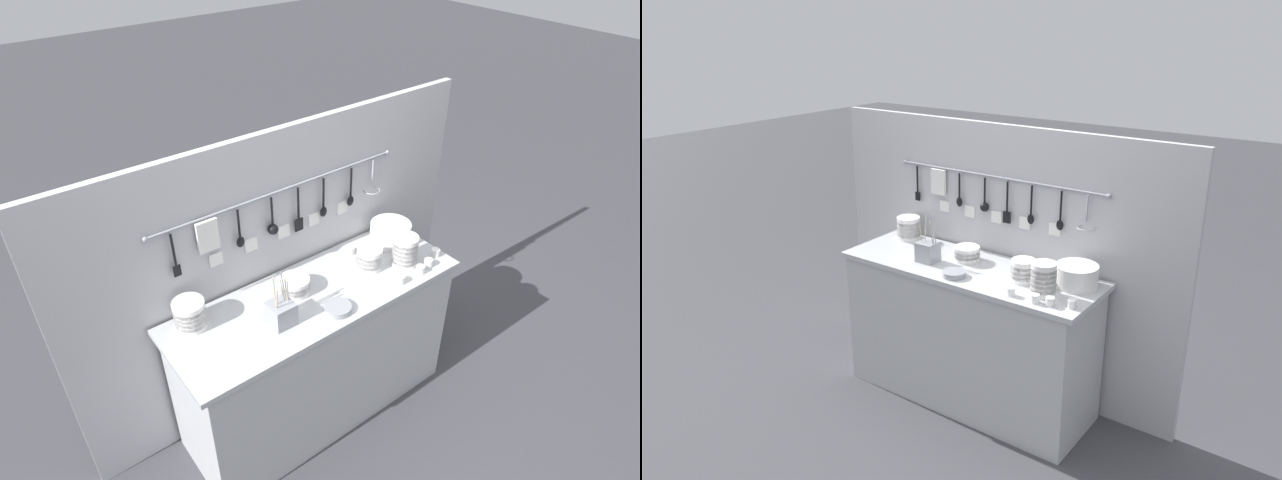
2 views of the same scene
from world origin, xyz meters
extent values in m
plane|color=#424247|center=(0.00, 0.00, 0.00)|extent=(20.00, 20.00, 0.00)
cube|color=#B7BABC|center=(0.00, 0.00, 0.85)|extent=(1.56, 0.54, 0.03)
cube|color=#B7BABC|center=(0.00, 0.00, 0.42)|extent=(1.50, 0.51, 0.84)
cube|color=#B2B2B7|center=(0.00, 0.30, 0.83)|extent=(2.36, 0.04, 1.65)
cylinder|color=#93969E|center=(0.00, 0.27, 1.35)|extent=(1.40, 0.01, 0.01)
sphere|color=#93969E|center=(-0.70, 0.27, 1.35)|extent=(0.02, 0.02, 0.02)
sphere|color=#93969E|center=(0.70, 0.27, 1.35)|extent=(0.02, 0.02, 0.02)
cylinder|color=black|center=(-0.59, 0.26, 1.25)|extent=(0.01, 0.01, 0.17)
cube|color=black|center=(-0.59, 0.26, 1.14)|extent=(0.04, 0.01, 0.06)
cylinder|color=#93969E|center=(-0.59, 0.27, 1.34)|extent=(0.00, 0.01, 0.02)
cube|color=silver|center=(-0.42, 0.26, 1.26)|extent=(0.10, 0.02, 0.16)
cylinder|color=#93969E|center=(-0.42, 0.27, 1.34)|extent=(0.01, 0.01, 0.02)
cylinder|color=black|center=(-0.26, 0.26, 1.26)|extent=(0.01, 0.01, 0.16)
ellipsoid|color=black|center=(-0.26, 0.26, 1.15)|extent=(0.04, 0.02, 0.06)
cylinder|color=#93969E|center=(-0.26, 0.27, 1.34)|extent=(0.01, 0.01, 0.02)
cylinder|color=black|center=(-0.07, 0.26, 1.25)|extent=(0.01, 0.01, 0.16)
sphere|color=black|center=(-0.07, 0.26, 1.15)|extent=(0.06, 0.06, 0.06)
cylinder|color=#93969E|center=(-0.07, 0.27, 1.34)|extent=(0.01, 0.01, 0.02)
cylinder|color=black|center=(0.08, 0.26, 1.24)|extent=(0.01, 0.01, 0.19)
cube|color=black|center=(0.08, 0.26, 1.12)|extent=(0.05, 0.01, 0.07)
cylinder|color=#93969E|center=(0.08, 0.27, 1.34)|extent=(0.01, 0.01, 0.02)
cylinder|color=black|center=(0.24, 0.26, 1.25)|extent=(0.01, 0.01, 0.17)
ellipsoid|color=black|center=(0.24, 0.26, 1.14)|extent=(0.04, 0.02, 0.06)
cylinder|color=#93969E|center=(0.24, 0.27, 1.34)|extent=(0.01, 0.01, 0.02)
cylinder|color=black|center=(0.43, 0.26, 1.25)|extent=(0.01, 0.01, 0.17)
ellipsoid|color=black|center=(0.43, 0.26, 1.14)|extent=(0.04, 0.02, 0.06)
cylinder|color=#93969E|center=(0.43, 0.27, 1.34)|extent=(0.01, 0.01, 0.02)
cylinder|color=#93969E|center=(0.59, 0.26, 1.26)|extent=(0.01, 0.01, 0.14)
torus|color=#93969E|center=(0.59, 0.26, 1.15)|extent=(0.10, 0.10, 0.01)
cylinder|color=#93969E|center=(0.59, 0.27, 1.34)|extent=(0.00, 0.01, 0.02)
cube|color=white|center=(-0.39, 0.28, 1.10)|extent=(0.07, 0.01, 0.07)
cube|color=white|center=(-0.19, 0.28, 1.10)|extent=(0.07, 0.01, 0.07)
cube|color=white|center=(0.00, 0.28, 1.10)|extent=(0.07, 0.01, 0.07)
cube|color=white|center=(0.19, 0.28, 1.10)|extent=(0.07, 0.01, 0.07)
cube|color=white|center=(0.39, 0.28, 1.10)|extent=(0.07, 0.01, 0.07)
cylinder|color=white|center=(0.35, 0.00, 0.89)|extent=(0.14, 0.14, 0.05)
cylinder|color=white|center=(0.35, 0.00, 0.92)|extent=(0.14, 0.14, 0.05)
cylinder|color=white|center=(0.35, 0.00, 0.95)|extent=(0.14, 0.14, 0.05)
cylinder|color=white|center=(0.35, 0.00, 0.97)|extent=(0.14, 0.14, 0.05)
cylinder|color=white|center=(-0.08, 0.08, 0.89)|extent=(0.15, 0.15, 0.04)
cylinder|color=white|center=(-0.08, 0.08, 0.91)|extent=(0.15, 0.15, 0.04)
cylinder|color=white|center=(-0.08, 0.08, 0.93)|extent=(0.15, 0.15, 0.04)
cylinder|color=white|center=(-0.60, 0.17, 0.89)|extent=(0.15, 0.15, 0.05)
cylinder|color=white|center=(-0.60, 0.17, 0.92)|extent=(0.15, 0.15, 0.05)
cylinder|color=white|center=(-0.60, 0.17, 0.94)|extent=(0.15, 0.15, 0.05)
cylinder|color=white|center=(-0.60, 0.17, 0.97)|extent=(0.15, 0.15, 0.05)
cylinder|color=white|center=(-0.60, 0.17, 0.99)|extent=(0.15, 0.15, 0.05)
cylinder|color=white|center=(0.52, -0.09, 0.89)|extent=(0.13, 0.13, 0.05)
cylinder|color=white|center=(0.52, -0.09, 0.92)|extent=(0.13, 0.13, 0.05)
cylinder|color=white|center=(0.52, -0.09, 0.94)|extent=(0.13, 0.13, 0.05)
cylinder|color=white|center=(0.52, -0.09, 0.97)|extent=(0.13, 0.13, 0.05)
cylinder|color=white|center=(0.52, -0.09, 1.00)|extent=(0.13, 0.13, 0.05)
cylinder|color=white|center=(0.52, -0.09, 1.02)|extent=(0.13, 0.13, 0.05)
cylinder|color=white|center=(0.62, 0.11, 0.87)|extent=(0.23, 0.23, 0.01)
cylinder|color=white|center=(0.62, 0.11, 0.88)|extent=(0.23, 0.23, 0.01)
cylinder|color=white|center=(0.62, 0.11, 0.89)|extent=(0.23, 0.23, 0.01)
cylinder|color=white|center=(0.62, 0.11, 0.90)|extent=(0.23, 0.23, 0.01)
cylinder|color=white|center=(0.62, 0.11, 0.91)|extent=(0.23, 0.23, 0.01)
cylinder|color=white|center=(0.62, 0.11, 0.92)|extent=(0.23, 0.23, 0.01)
cylinder|color=white|center=(0.62, 0.11, 0.92)|extent=(0.23, 0.23, 0.01)
cylinder|color=white|center=(0.62, 0.11, 0.93)|extent=(0.23, 0.23, 0.01)
cylinder|color=white|center=(0.62, 0.11, 0.94)|extent=(0.23, 0.23, 0.01)
cylinder|color=white|center=(0.62, 0.11, 0.95)|extent=(0.23, 0.23, 0.01)
cylinder|color=white|center=(0.62, 0.11, 0.96)|extent=(0.23, 0.23, 0.01)
cylinder|color=white|center=(0.62, 0.11, 0.97)|extent=(0.23, 0.23, 0.01)
cylinder|color=white|center=(0.62, 0.11, 0.98)|extent=(0.23, 0.23, 0.01)
cylinder|color=white|center=(0.62, 0.11, 0.98)|extent=(0.23, 0.23, 0.01)
cylinder|color=#93969E|center=(0.01, -0.16, 0.88)|extent=(0.13, 0.13, 0.03)
cube|color=#93969E|center=(-0.25, -0.07, 0.93)|extent=(0.11, 0.11, 0.12)
cylinder|color=#C6B793|center=(-0.23, -0.06, 1.02)|extent=(0.03, 0.01, 0.19)
cylinder|color=#93969E|center=(-0.22, -0.07, 1.02)|extent=(0.02, 0.02, 0.18)
cylinder|color=#C6B793|center=(-0.28, -0.06, 1.04)|extent=(0.01, 0.02, 0.21)
cylinder|color=#C6B793|center=(-0.29, -0.09, 1.02)|extent=(0.01, 0.03, 0.17)
cylinder|color=#C6B793|center=(-0.22, -0.06, 1.02)|extent=(0.01, 0.02, 0.18)
cylinder|color=#93969E|center=(-0.22, -0.04, 1.04)|extent=(0.03, 0.01, 0.21)
cylinder|color=white|center=(0.36, 0.16, 0.89)|extent=(0.05, 0.05, 0.04)
cylinder|color=white|center=(0.72, -0.14, 0.89)|extent=(0.05, 0.05, 0.04)
cylinder|color=white|center=(0.54, -0.20, 0.89)|extent=(0.05, 0.05, 0.04)
cylinder|color=white|center=(0.39, -0.20, 0.89)|extent=(0.05, 0.05, 0.04)
cylinder|color=white|center=(0.62, -0.18, 0.89)|extent=(0.05, 0.05, 0.04)
camera|label=1|loc=(-1.24, -1.65, 2.62)|focal=30.00mm
camera|label=2|loc=(1.90, -2.74, 2.24)|focal=35.00mm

